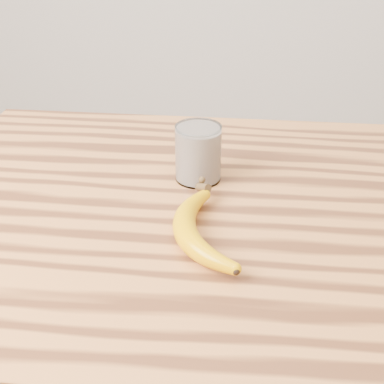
# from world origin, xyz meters

# --- Properties ---
(table) EXTENTS (1.20, 0.80, 0.90)m
(table) POSITION_xyz_m (0.00, 0.00, 0.77)
(table) COLOR #B56F35
(table) RESTS_ON ground
(smoothie_glass) EXTENTS (0.09, 0.09, 0.11)m
(smoothie_glass) POSITION_xyz_m (-0.09, 0.10, 0.95)
(smoothie_glass) COLOR white
(smoothie_glass) RESTS_ON table
(banana) EXTENTS (0.20, 0.33, 0.04)m
(banana) POSITION_xyz_m (-0.10, -0.11, 0.92)
(banana) COLOR #DE9D00
(banana) RESTS_ON table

